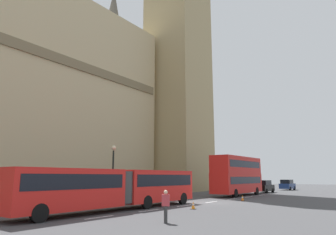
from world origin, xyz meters
TOP-DOWN VIEW (x-y plane):
  - ground_plane at (0.00, 0.00)m, footprint 160.00×160.00m
  - lane_centre_marking at (0.69, 0.00)m, footprint 29.80×0.16m
  - clock_tower at (18.38, 15.98)m, footprint 10.78×10.78m
  - articulated_bus at (-9.78, 1.99)m, footprint 16.59×2.54m
  - double_decker_bus at (11.44, 2.00)m, footprint 10.54×2.54m
  - sedan_lead at (20.80, 1.91)m, footprint 4.40×1.86m
  - sedan_trailing at (32.76, 1.81)m, footprint 4.40×1.86m
  - traffic_cone_west at (-5.83, -2.05)m, footprint 0.36×0.36m
  - traffic_cone_middle at (3.97, -1.78)m, footprint 0.36×0.36m
  - street_lamp at (-6.06, 6.50)m, footprint 0.44×0.44m
  - pedestrian_near_cones at (-12.58, -4.56)m, footprint 0.41×0.47m

SIDE VIEW (x-z plane):
  - ground_plane at x=0.00m, z-range 0.00..0.00m
  - lane_centre_marking at x=0.69m, z-range 0.00..0.01m
  - traffic_cone_west at x=-5.83m, z-range -0.01..0.57m
  - traffic_cone_middle at x=3.97m, z-range -0.01..0.57m
  - pedestrian_near_cones at x=-12.58m, z-range 0.07..1.76m
  - sedan_lead at x=20.80m, z-range -0.01..1.84m
  - sedan_trailing at x=32.76m, z-range -0.01..1.84m
  - articulated_bus at x=-9.78m, z-range 0.30..3.20m
  - double_decker_bus at x=11.44m, z-range 0.26..5.16m
  - street_lamp at x=-6.06m, z-range 0.42..5.69m
  - clock_tower at x=18.38m, z-range 1.80..69.56m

